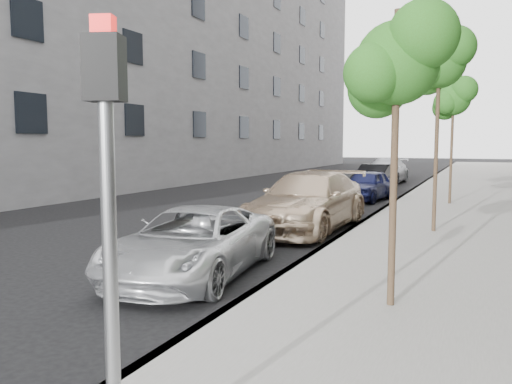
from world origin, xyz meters
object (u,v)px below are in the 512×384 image
Objects in this scene: signal_pole at (108,194)px; sedan_rear at (386,171)px; suv at (308,201)px; sedan_blue at (367,185)px; minivan at (193,242)px; tree_far at (454,99)px; sedan_black at (374,178)px; tree_mid at (440,62)px; tree_near at (399,63)px.

signal_pole is 28.17m from sedan_rear.
suv is 7.72m from sedan_blue.
sedan_rear is (-0.92, 17.40, -0.05)m from suv.
sedan_blue is (-2.17, 18.29, -1.42)m from signal_pole.
minivan is 5.56m from suv.
tree_far reaches higher than minivan.
signal_pole is 0.69× the size of minivan.
sedan_rear reaches higher than sedan_black.
signal_pole is at bearing -82.03° from sedan_rear.
tree_mid is 8.93m from sedan_blue.
minivan is 17.77m from sedan_black.
suv reaches higher than sedan_rear.
sedan_black is at bearing 84.15° from minivan.
tree_far is at bearing -66.42° from sedan_rear.
sedan_blue is 4.54m from sedan_black.
suv is (-3.33, -6.85, -3.23)m from tree_far.
tree_mid is 1.09× the size of tree_far.
minivan is at bearing -121.61° from tree_mid.
sedan_rear is (-0.92, 9.68, 0.10)m from sedan_blue.
sedan_rear is (-4.25, 23.56, -2.71)m from tree_near.
tree_mid reaches higher than tree_far.
sedan_black is (-0.28, 17.77, 0.05)m from minivan.
suv is (0.30, 5.55, 0.18)m from minivan.
sedan_rear is (-0.62, 22.95, 0.13)m from minivan.
sedan_black is (-3.91, 5.38, -3.36)m from tree_far.
tree_mid is at bearing -90.00° from tree_far.
tree_near is 0.92× the size of minivan.
signal_pole is 0.60× the size of sedan_rear.
tree_far is 7.44m from sedan_black.
tree_near is 0.80× the size of tree_mid.
minivan is at bearing -106.31° from tree_far.
suv is 1.35× the size of sedan_black.
sedan_black is (-3.91, 11.88, -3.74)m from tree_mid.
sedan_rear is at bearing 100.23° from tree_near.
tree_mid is at bearing 90.00° from tree_near.
sedan_rear is (-3.10, 27.97, -1.31)m from signal_pole.
sedan_rear is at bearing 94.91° from suv.
minivan is 22.96m from sedan_rear.
minivan is 1.09× the size of sedan_black.
tree_near is 4.77m from signal_pole.
sedan_rear reaches higher than minivan.
suv is at bearing -115.92° from tree_far.
tree_near is at bearing -90.00° from tree_mid.
sedan_black is at bearing -84.55° from sedan_rear.
sedan_black is (-3.91, 18.38, -2.79)m from tree_near.
minivan is at bearing -84.15° from sedan_blue.
tree_near reaches higher than signal_pole.
tree_far is 1.16× the size of sedan_black.
signal_pole reaches higher than suv.
tree_near is 6.57m from tree_mid.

